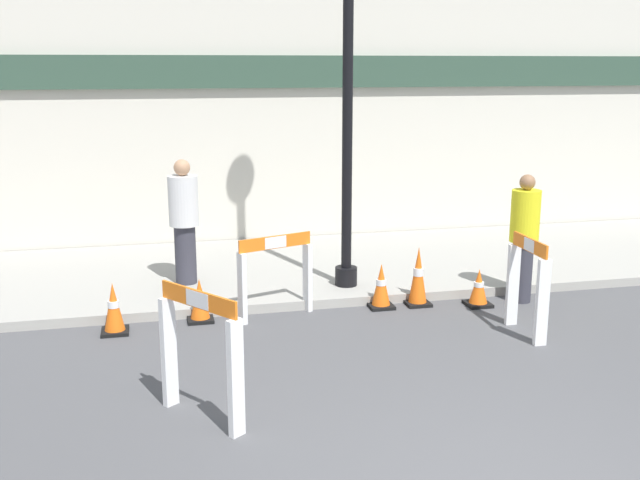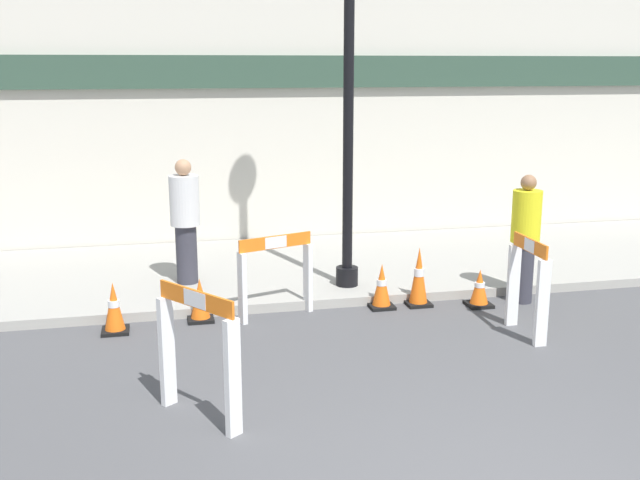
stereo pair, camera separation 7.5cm
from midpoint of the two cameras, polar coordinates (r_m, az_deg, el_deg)
sidewalk_slab at (r=10.83m, az=-0.53°, el=-2.04°), size 18.00×3.46×0.12m
storefront_facade at (r=12.22m, az=-2.44°, el=12.48°), size 18.00×0.22×5.50m
barricade_0 at (r=6.30m, az=-9.45°, el=-8.31°), size 0.64×0.82×1.13m
barricade_1 at (r=8.46m, az=15.28°, el=-3.27°), size 0.14×0.73×1.09m
barricade_2 at (r=8.75m, az=-3.65°, el=-2.50°), size 0.92×0.43×0.98m
traffic_cone_0 at (r=8.80m, az=-9.39°, el=-4.61°), size 0.30×0.30×0.51m
traffic_cone_1 at (r=9.43m, az=11.77°, el=-3.62°), size 0.30×0.30×0.47m
traffic_cone_2 at (r=8.60m, az=-15.68°, el=-5.09°), size 0.30×0.30×0.58m
traffic_cone_3 at (r=9.30m, az=7.26°, el=-2.81°), size 0.30×0.30×0.74m
traffic_cone_4 at (r=9.17m, az=4.45°, el=-3.57°), size 0.30×0.30×0.56m
person_worker at (r=9.57m, az=15.07°, el=0.39°), size 0.44×0.44×1.61m
person_pedestrian at (r=9.79m, az=-10.54°, el=1.62°), size 0.51×0.51×1.63m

